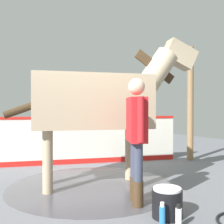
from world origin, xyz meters
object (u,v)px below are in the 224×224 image
handler (136,131)px  wash_bucket (167,203)px  bottle_spray (162,215)px  bottle_shampoo (179,217)px  horse (100,101)px

handler → wash_bucket: (-0.05, 0.57, -0.82)m
bottle_spray → bottle_shampoo: bearing=141.7°
horse → bottle_shampoo: (0.03, 1.89, -1.32)m
horse → handler: bearing=-72.7°
wash_bucket → bottle_spray: wash_bucket is taller
wash_bucket → bottle_shampoo: (0.08, 0.27, -0.06)m
bottle_shampoo → wash_bucket: bearing=-106.5°
wash_bucket → bottle_spray: 0.28m
wash_bucket → bottle_shampoo: size_ratio=1.41×
handler → horse: bearing=-63.9°
horse → bottle_shampoo: 2.31m
handler → bottle_shampoo: handler is taller
wash_bucket → bottle_shampoo: 0.29m
bottle_shampoo → horse: bearing=-90.8°
handler → bottle_spray: handler is taller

